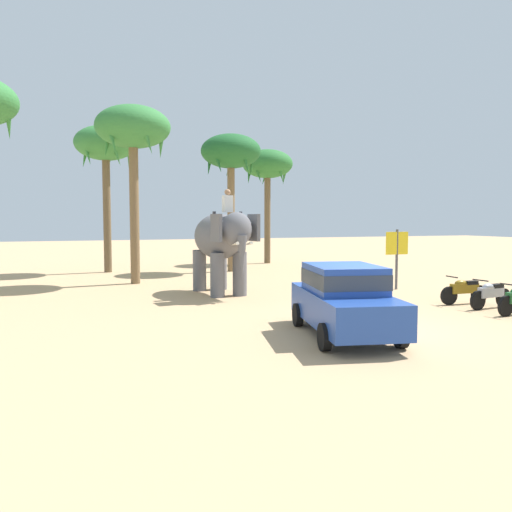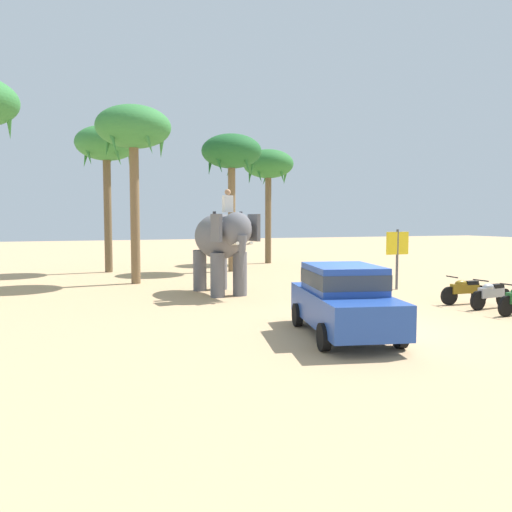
{
  "view_description": "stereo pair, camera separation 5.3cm",
  "coord_description": "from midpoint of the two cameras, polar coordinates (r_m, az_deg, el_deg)",
  "views": [
    {
      "loc": [
        -6.85,
        -10.83,
        2.78
      ],
      "look_at": [
        -1.04,
        4.51,
        1.6
      ],
      "focal_mm": 35.45,
      "sensor_mm": 36.0,
      "label": 1
    },
    {
      "loc": [
        -6.8,
        -10.85,
        2.78
      ],
      "look_at": [
        -1.04,
        4.51,
        1.6
      ],
      "focal_mm": 35.45,
      "sensor_mm": 36.0,
      "label": 2
    }
  ],
  "objects": [
    {
      "name": "palm_tree_far_back",
      "position": [
        32.48,
        1.26,
        10.04
      ],
      "size": [
        3.2,
        3.2,
        7.21
      ],
      "color": "brown",
      "rests_on": "ground"
    },
    {
      "name": "motorcycle_far_in_row",
      "position": [
        17.46,
        24.89,
        -3.89
      ],
      "size": [
        1.8,
        0.55,
        0.94
      ],
      "color": "black",
      "rests_on": "ground"
    },
    {
      "name": "ground_plane",
      "position": [
        13.11,
        11.31,
        -8.21
      ],
      "size": [
        120.0,
        120.0,
        0.0
      ],
      "primitive_type": "plane",
      "color": "tan"
    },
    {
      "name": "motorcycle_end_of_row",
      "position": [
        18.04,
        22.36,
        -3.57
      ],
      "size": [
        1.8,
        0.55,
        0.94
      ],
      "color": "black",
      "rests_on": "ground"
    },
    {
      "name": "signboard_yellow",
      "position": [
        20.86,
        15.54,
        0.96
      ],
      "size": [
        1.0,
        0.1,
        2.4
      ],
      "color": "#4C4C51",
      "rests_on": "ground"
    },
    {
      "name": "palm_tree_behind_elephant",
      "position": [
        27.42,
        -2.91,
        11.34
      ],
      "size": [
        3.2,
        3.2,
        7.32
      ],
      "color": "brown",
      "rests_on": "ground"
    },
    {
      "name": "palm_tree_near_hut",
      "position": [
        22.85,
        -13.78,
        13.47
      ],
      "size": [
        3.2,
        3.2,
        7.65
      ],
      "color": "brown",
      "rests_on": "ground"
    },
    {
      "name": "elephant_with_mahout",
      "position": [
        18.88,
        -4.02,
        1.7
      ],
      "size": [
        1.92,
        3.95,
        3.88
      ],
      "color": "slate",
      "rests_on": "ground"
    },
    {
      "name": "palm_tree_left_of_road",
      "position": [
        28.1,
        -16.67,
        11.7
      ],
      "size": [
        3.2,
        3.2,
        7.68
      ],
      "color": "brown",
      "rests_on": "ground"
    },
    {
      "name": "car_sedan_foreground",
      "position": [
        12.27,
        9.8,
        -4.62
      ],
      "size": [
        2.55,
        4.37,
        1.7
      ],
      "color": "#23479E",
      "rests_on": "ground"
    }
  ]
}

